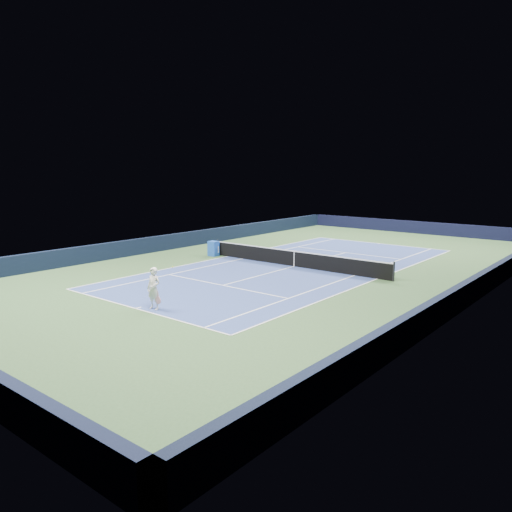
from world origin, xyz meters
The scene contains 19 objects.
ground centered at (0.00, 0.00, 0.00)m, with size 40.00×40.00×0.00m, color #32512C.
wall_far centered at (0.00, 19.82, 0.55)m, with size 22.00×0.35×1.10m, color black.
wall_right centered at (10.82, 0.00, 0.55)m, with size 0.35×40.00×1.10m, color black.
wall_left centered at (-10.82, 0.00, 0.55)m, with size 0.35×40.00×1.10m, color black.
court_surface centered at (0.00, 0.00, 0.00)m, with size 10.97×23.77×0.01m, color navy.
baseline_far centered at (0.00, 11.88, 0.01)m, with size 10.97×0.08×0.00m, color white.
baseline_near centered at (0.00, -11.88, 0.01)m, with size 10.97×0.08×0.00m, color white.
sideline_doubles_right centered at (5.49, 0.00, 0.01)m, with size 0.08×23.77×0.00m, color white.
sideline_doubles_left centered at (-5.49, 0.00, 0.01)m, with size 0.08×23.77×0.00m, color white.
sideline_singles_right centered at (4.12, 0.00, 0.01)m, with size 0.08×23.77×0.00m, color white.
sideline_singles_left centered at (-4.12, 0.00, 0.01)m, with size 0.08×23.77×0.00m, color white.
service_line_far centered at (0.00, 6.40, 0.01)m, with size 8.23×0.08×0.00m, color white.
service_line_near centered at (0.00, -6.40, 0.01)m, with size 8.23×0.08×0.00m, color white.
center_service_line centered at (0.00, 0.00, 0.01)m, with size 0.08×12.80×0.00m, color white.
center_mark_far centered at (0.00, 11.73, 0.01)m, with size 0.08×0.30×0.00m, color white.
center_mark_near centered at (0.00, -11.73, 0.01)m, with size 0.08×0.30×0.00m, color white.
tennis_net centered at (0.00, 0.00, 0.50)m, with size 12.90×0.10×1.07m.
sponsor_cube centered at (-6.40, -0.42, 0.50)m, with size 0.65×0.60×1.01m.
tennis_player centered at (0.71, -11.43, 0.91)m, with size 0.84×1.29×1.81m.
Camera 1 is at (16.99, -24.63, 5.97)m, focal length 35.00 mm.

